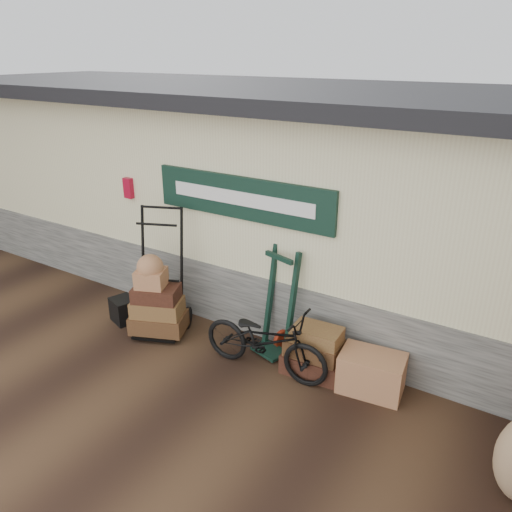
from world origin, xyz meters
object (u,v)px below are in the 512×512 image
Objects in this scene: porter_trolley at (160,271)px; green_barrow at (278,302)px; bicycle at (265,337)px; suitcase_stack at (314,350)px; wicker_hamper at (371,373)px; black_trunk at (124,310)px.

porter_trolley reaches higher than green_barrow.
green_barrow is 0.85× the size of bicycle.
wicker_hamper is (0.72, 0.04, -0.08)m from suitcase_stack.
porter_trolley is at bearing -175.77° from suitcase_stack.
black_trunk is 2.40m from bicycle.
bicycle reaches higher than black_trunk.
black_trunk is 0.21× the size of bicycle.
wicker_hamper is at bearing 9.24° from green_barrow.
green_barrow is at bearing 13.20° from black_trunk.
bicycle is (1.76, -0.12, -0.41)m from porter_trolley.
wicker_hamper is 2.03× the size of black_trunk.
wicker_hamper is at bearing -77.57° from bicycle.
suitcase_stack is (2.27, 0.17, -0.57)m from porter_trolley.
green_barrow is 0.75m from suitcase_stack.
bicycle is (2.38, 0.05, 0.30)m from black_trunk.
suitcase_stack is 0.73m from wicker_hamper.
suitcase_stack is 2.03× the size of black_trunk.
black_trunk is at bearing -173.37° from suitcase_stack.
bicycle is at bearing -62.23° from green_barrow.
bicycle is (-1.24, -0.33, 0.25)m from wicker_hamper.
bicycle is at bearing 1.12° from black_trunk.
suitcase_stack is 2.92m from black_trunk.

